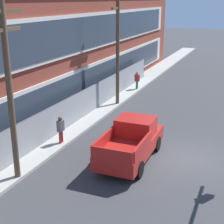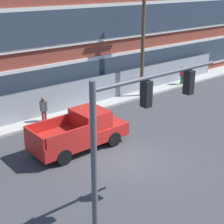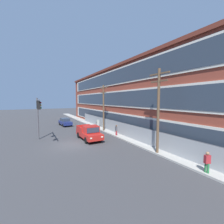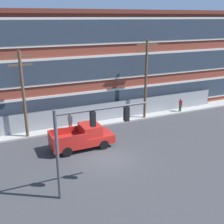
# 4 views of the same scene
# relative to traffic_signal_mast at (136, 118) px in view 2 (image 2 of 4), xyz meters

# --- Properties ---
(ground_plane) EXTENTS (160.00, 160.00, 0.00)m
(ground_plane) POSITION_rel_traffic_signal_mast_xyz_m (2.92, 3.27, -4.01)
(ground_plane) COLOR #38383A
(sidewalk_building_side) EXTENTS (80.00, 1.96, 0.16)m
(sidewalk_building_side) POSITION_rel_traffic_signal_mast_xyz_m (2.92, 10.75, -3.93)
(sidewalk_building_side) COLOR #9E9B93
(sidewalk_building_side) RESTS_ON ground
(chain_link_fence) EXTENTS (34.67, 0.06, 2.01)m
(chain_link_fence) POSITION_rel_traffic_signal_mast_xyz_m (2.24, 10.99, -2.99)
(chain_link_fence) COLOR gray
(chain_link_fence) RESTS_ON ground
(traffic_signal_mast) EXTENTS (5.82, 0.43, 5.61)m
(traffic_signal_mast) POSITION_rel_traffic_signal_mast_xyz_m (0.00, 0.00, 0.00)
(traffic_signal_mast) COLOR #4C4C51
(traffic_signal_mast) RESTS_ON ground
(pickup_truck_red) EXTENTS (5.26, 2.17, 1.99)m
(pickup_truck_red) POSITION_rel_traffic_signal_mast_xyz_m (1.77, 5.97, -3.07)
(pickup_truck_red) COLOR #AD1E19
(pickup_truck_red) RESTS_ON ground
(utility_pole_midblock) EXTENTS (2.43, 0.26, 8.31)m
(utility_pole_midblock) POSITION_rel_traffic_signal_mast_xyz_m (10.02, 10.03, 0.59)
(utility_pole_midblock) COLOR brown
(utility_pole_midblock) RESTS_ON ground
(pedestrian_near_cabinet) EXTENTS (0.35, 0.45, 1.69)m
(pedestrian_near_cabinet) POSITION_rel_traffic_signal_mast_xyz_m (14.73, 10.07, -3.04)
(pedestrian_near_cabinet) COLOR #236B38
(pedestrian_near_cabinet) RESTS_ON ground
(pedestrian_by_fence) EXTENTS (0.42, 0.28, 1.69)m
(pedestrian_by_fence) POSITION_rel_traffic_signal_mast_xyz_m (1.86, 10.12, -3.04)
(pedestrian_by_fence) COLOR maroon
(pedestrian_by_fence) RESTS_ON ground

